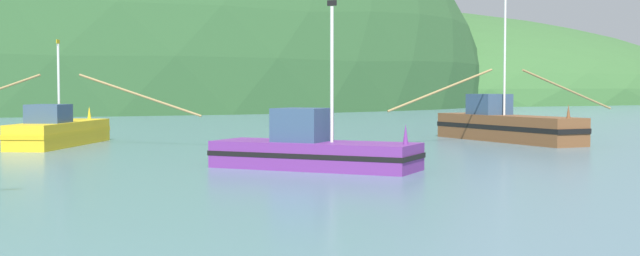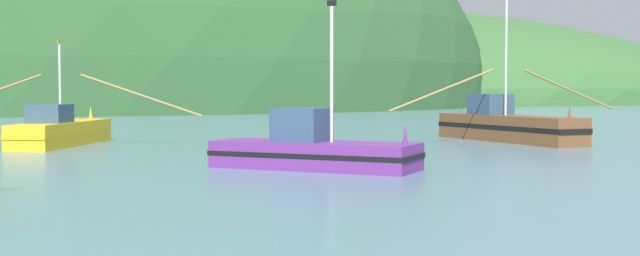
# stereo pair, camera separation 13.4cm
# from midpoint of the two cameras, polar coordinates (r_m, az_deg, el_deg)

# --- Properties ---
(hill_far_right) EXTENTS (160.27, 128.22, 96.86)m
(hill_far_right) POSITION_cam_midpoint_polar(r_m,az_deg,el_deg) (150.33, -18.89, 1.55)
(hill_far_right) COLOR #2D562D
(hill_far_right) RESTS_ON ground
(hill_mid_left) EXTENTS (192.69, 154.15, 44.05)m
(hill_mid_left) POSITION_cam_midpoint_polar(r_m,az_deg,el_deg) (199.76, 0.31, 1.97)
(hill_mid_left) COLOR #386633
(hill_mid_left) RESTS_ON ground
(fishing_boat_purple) EXTENTS (7.41, 6.69, 6.03)m
(fishing_boat_purple) POSITION_cam_midpoint_polar(r_m,az_deg,el_deg) (29.00, -0.39, -1.59)
(fishing_boat_purple) COLOR #6B2D84
(fishing_boat_purple) RESTS_ON ground
(fishing_boat_yellow) EXTENTS (13.80, 8.99, 5.36)m
(fishing_boat_yellow) POSITION_cam_midpoint_polar(r_m,az_deg,el_deg) (42.76, -17.83, -0.21)
(fishing_boat_yellow) COLOR gold
(fishing_boat_yellow) RESTS_ON ground
(fishing_boat_brown) EXTENTS (14.84, 10.83, 8.07)m
(fishing_boat_brown) POSITION_cam_midpoint_polar(r_m,az_deg,el_deg) (45.43, 13.15, 0.19)
(fishing_boat_brown) COLOR brown
(fishing_boat_brown) RESTS_ON ground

